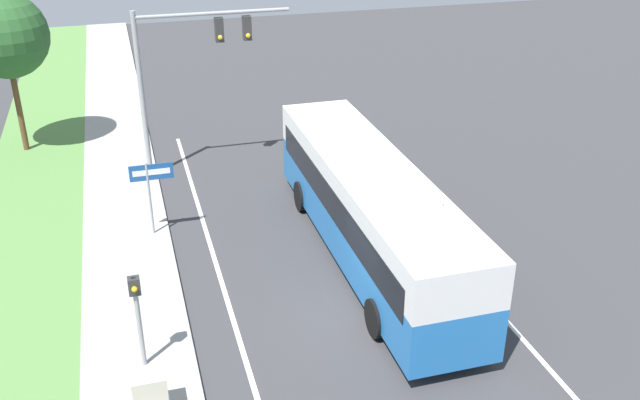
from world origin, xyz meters
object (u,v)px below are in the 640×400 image
(signal_gantry, at_px, (186,59))
(street_sign, at_px, (151,184))
(bus, at_px, (370,205))
(pedestrian_signal, at_px, (137,307))
(utility_cabinet, at_px, (151,395))

(signal_gantry, height_order, street_sign, signal_gantry)
(bus, bearing_deg, pedestrian_signal, -153.94)
(pedestrian_signal, bearing_deg, utility_cabinet, -87.97)
(bus, distance_m, street_sign, 7.17)
(bus, relative_size, utility_cabinet, 11.90)
(bus, bearing_deg, street_sign, 152.08)
(signal_gantry, relative_size, pedestrian_signal, 2.45)
(signal_gantry, xyz_separation_m, pedestrian_signal, (-2.75, -11.93, -2.77))
(bus, height_order, signal_gantry, signal_gantry)
(bus, xyz_separation_m, signal_gantry, (-4.42, 8.42, 2.73))
(signal_gantry, distance_m, pedestrian_signal, 12.55)
(signal_gantry, xyz_separation_m, utility_cabinet, (-2.68, -13.72, -3.95))
(bus, bearing_deg, utility_cabinet, -143.28)
(utility_cabinet, bearing_deg, bus, 36.72)
(signal_gantry, height_order, utility_cabinet, signal_gantry)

